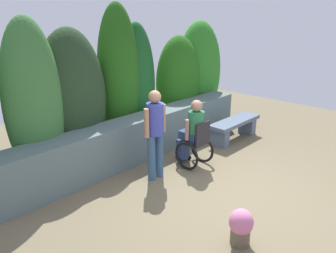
% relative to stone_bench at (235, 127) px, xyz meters
% --- Properties ---
extents(ground_plane, '(12.73, 12.73, 0.00)m').
position_rel_stone_bench_xyz_m(ground_plane, '(-2.21, -1.26, -0.32)').
color(ground_plane, '#6C6147').
extents(stone_retaining_wall, '(5.87, 0.56, 0.87)m').
position_rel_stone_bench_xyz_m(stone_retaining_wall, '(-2.21, 0.87, 0.12)').
color(stone_retaining_wall, slate).
rests_on(stone_retaining_wall, ground).
extents(hedge_backdrop, '(7.36, 1.12, 3.19)m').
position_rel_stone_bench_xyz_m(hedge_backdrop, '(-2.44, 1.57, 1.08)').
color(hedge_backdrop, '#3E722D').
rests_on(hedge_backdrop, ground).
extents(stone_bench, '(1.52, 0.45, 0.48)m').
position_rel_stone_bench_xyz_m(stone_bench, '(0.00, 0.00, 0.00)').
color(stone_bench, slate).
rests_on(stone_bench, ground).
extents(person_in_wheelchair, '(0.53, 0.66, 1.33)m').
position_rel_stone_bench_xyz_m(person_in_wheelchair, '(-1.74, -0.17, 0.30)').
color(person_in_wheelchair, black).
rests_on(person_in_wheelchair, ground).
extents(person_standing_companion, '(0.49, 0.30, 1.62)m').
position_rel_stone_bench_xyz_m(person_standing_companion, '(-2.62, -0.01, 0.62)').
color(person_standing_companion, '#355375').
rests_on(person_standing_companion, ground).
extents(flower_pot_purple_near, '(0.31, 0.31, 0.50)m').
position_rel_stone_bench_xyz_m(flower_pot_purple_near, '(-3.16, -2.11, -0.05)').
color(flower_pot_purple_near, brown).
rests_on(flower_pot_purple_near, ground).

